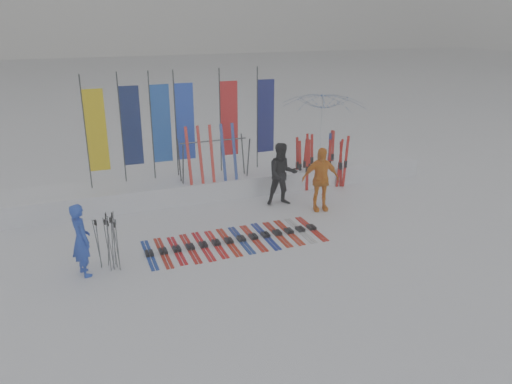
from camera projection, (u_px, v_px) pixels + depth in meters
name	position (u px, v px, depth m)	size (l,w,h in m)	color
ground	(272.00, 255.00, 11.64)	(120.00, 120.00, 0.00)	white
snow_bank	(216.00, 184.00, 15.59)	(14.00, 1.60, 0.60)	white
person_blue	(81.00, 240.00, 10.52)	(0.59, 0.39, 1.62)	#2041BC
person_black	(282.00, 174.00, 14.44)	(0.90, 0.70, 1.85)	black
person_yellow	(320.00, 179.00, 14.04)	(1.07, 0.45, 1.83)	orange
tent_canopy	(322.00, 129.00, 17.94)	(3.01, 3.07, 2.77)	white
ski_row	(235.00, 240.00, 12.32)	(4.39, 1.70, 0.07)	#163599
pole_cluster	(110.00, 243.00, 10.88)	(0.48, 0.48, 1.25)	#595B60
feather_flags	(180.00, 123.00, 14.83)	(5.75, 0.32, 3.20)	#383A3F
ski_rack	(214.00, 154.00, 14.82)	(2.04, 0.80, 1.23)	#383A3F
upright_skis	(320.00, 161.00, 16.26)	(1.61, 1.13, 1.70)	red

